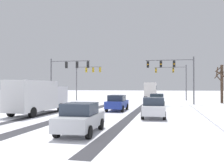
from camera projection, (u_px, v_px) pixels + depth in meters
The scene contains 15 objects.
ground_plane at pixel (15, 146), 9.97m from camera, with size 300.00×300.00×0.00m, color white.
wheel_track_left_lane at pixel (83, 112), 23.27m from camera, with size 1.09×29.16×0.01m, color #38383D.
wheel_track_right_lane at pixel (56, 111), 23.89m from camera, with size 0.86×29.16×0.01m, color #38383D.
wheel_track_center at pixel (135, 113), 22.16m from camera, with size 0.82×29.16×0.01m, color #38383D.
traffic_signal_near_left at pixel (66, 70), 33.72m from camera, with size 5.86×0.53×6.50m.
traffic_signal_near_right at pixel (174, 70), 32.19m from camera, with size 6.46×0.64×6.50m.
traffic_signal_far_right at pixel (175, 75), 43.96m from camera, with size 5.82×0.51×6.50m.
traffic_signal_far_left at pixel (86, 74), 43.60m from camera, with size 4.76×0.56×6.50m.
car_dark_green_lead at pixel (157, 100), 29.34m from camera, with size 1.85×4.11×1.62m.
car_blue_second at pixel (117, 103), 24.60m from camera, with size 1.88×4.12×1.62m.
car_white_third at pixel (153, 107), 19.04m from camera, with size 1.99×4.18×1.62m.
car_silver_fourth at pixel (81, 118), 12.62m from camera, with size 1.97×4.17×1.62m.
bus_oncoming at pixel (151, 89), 54.61m from camera, with size 2.88×11.06×3.38m.
box_truck_delivery at pixel (38, 96), 21.64m from camera, with size 2.57×7.50×3.02m.
bare_tree_sidewalk_far at pixel (221, 82), 35.93m from camera, with size 1.66×1.91×5.84m.
Camera 1 is at (6.18, -8.86, 2.47)m, focal length 38.24 mm.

